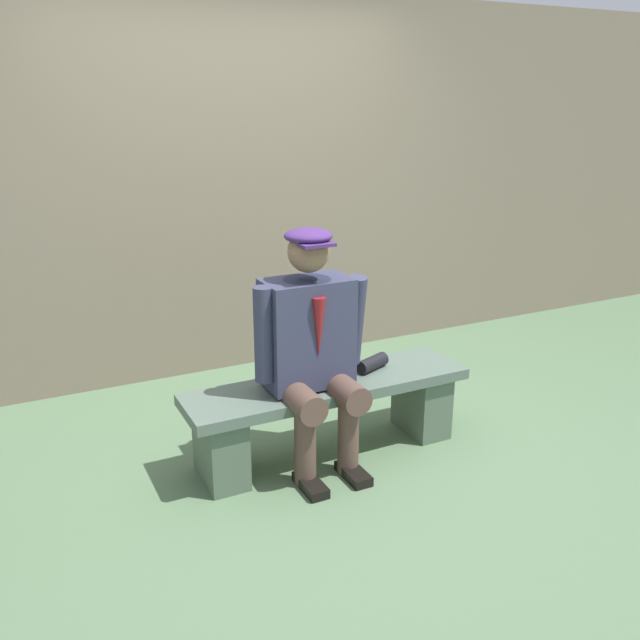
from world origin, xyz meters
TOP-DOWN VIEW (x-y plane):
  - ground_plane at (0.00, 0.00)m, footprint 30.00×30.00m
  - bench at (0.00, 0.00)m, footprint 1.56×0.40m
  - seated_man at (0.12, 0.05)m, footprint 0.61×0.54m
  - rolled_magazine at (-0.29, -0.03)m, footprint 0.22×0.15m
  - stadium_wall at (0.00, -1.57)m, footprint 12.00×0.24m

SIDE VIEW (x-z plane):
  - ground_plane at x=0.00m, z-range 0.00..0.00m
  - bench at x=0.00m, z-range 0.06..0.49m
  - rolled_magazine at x=-0.29m, z-range 0.43..0.51m
  - seated_man at x=0.12m, z-range 0.05..1.32m
  - stadium_wall at x=0.00m, z-range 0.00..2.55m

